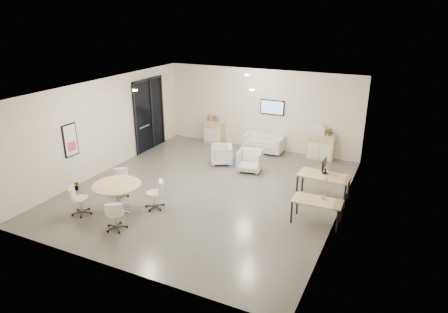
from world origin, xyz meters
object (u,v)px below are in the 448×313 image
Objects in this scene: sideboard_left at (214,132)px; sideboard_right at (321,147)px; armchair_right at (250,160)px; armchair_left at (221,154)px; desk_front at (317,203)px; round_table at (117,187)px; desk_rear at (324,178)px; loveseat at (263,144)px.

sideboard_right is at bearing -0.26° from sideboard_left.
sideboard_right is 1.19× the size of armchair_right.
sideboard_left is 2.45m from armchair_left.
sideboard_right reaches higher than sideboard_left.
armchair_left is at bearing 143.99° from desk_front.
round_table reaches higher than armchair_left.
sideboard_right is 0.76× the size of desk_front.
sideboard_left is 0.96× the size of sideboard_right.
armchair_right is 4.89m from round_table.
sideboard_right is at bearing 99.81° from desk_front.
armchair_right is (2.55, -2.27, -0.06)m from sideboard_left.
sideboard_right is 0.64× the size of desk_rear.
sideboard_right reaches higher than round_table.
armchair_left is at bearing 164.92° from desk_rear.
desk_rear is 5.96m from round_table.
sideboard_right reaches higher than desk_front.
loveseat is 4.47m from desk_rear.
desk_front is at bearing -41.59° from sideboard_left.
armchair_left reaches higher than desk_front.
armchair_left is (-3.17, -2.03, -0.10)m from sideboard_right.
sideboard_left reaches higher than desk_rear.
desk_front is (0.17, -1.50, -0.10)m from desk_rear.
round_table is (-5.18, -1.72, 0.13)m from desk_front.
armchair_left is at bearing 77.57° from round_table.
armchair_right reaches higher than desk_front.
desk_front is at bearing -55.94° from loveseat.
armchair_right reaches higher than loveseat.
desk_rear is at bearing -31.92° from armchair_right.
desk_front is (4.18, -2.84, 0.21)m from armchair_left.
armchair_left is 4.24m from desk_rear.
armchair_left is 1.23m from armchair_right.
armchair_right is 0.64× the size of desk_front.
sideboard_right is 2.24m from loveseat.
loveseat is at bearing 87.36° from armchair_right.
sideboard_left is 6.33m from desk_rear.
desk_rear reaches higher than armchair_left.
round_table is (-5.02, -3.22, 0.03)m from desk_rear.
sideboard_right reaches higher than desk_rear.
armchair_left is at bearing -56.99° from sideboard_left.
sideboard_right reaches higher than armchair_right.
desk_front is at bearing -51.55° from armchair_right.
sideboard_left is 3.41m from armchair_right.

